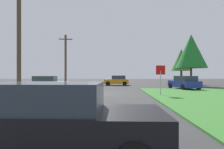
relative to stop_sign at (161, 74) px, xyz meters
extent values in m
plane|color=#393939|center=(-5.11, 1.51, -1.81)|extent=(120.00, 120.00, 0.00)
cube|color=yellow|center=(-5.11, -6.49, -1.81)|extent=(0.20, 14.00, 0.01)
cylinder|color=#9EA0A8|center=(0.00, 0.00, -0.76)|extent=(0.07, 0.07, 2.10)
cube|color=red|center=(0.00, 0.00, 0.36)|extent=(0.77, 0.05, 0.77)
cube|color=silver|center=(-11.47, 4.71, -1.17)|extent=(4.33, 1.87, 0.76)
cube|color=#2D3842|center=(-11.83, 4.70, -0.49)|extent=(2.40, 1.60, 0.60)
cylinder|color=black|center=(-10.05, 5.60, -1.47)|extent=(0.69, 0.24, 0.68)
cylinder|color=black|center=(-9.99, 3.91, -1.47)|extent=(0.69, 0.24, 0.68)
cylinder|color=black|center=(-12.95, 5.51, -1.47)|extent=(0.69, 0.24, 0.68)
cylinder|color=black|center=(-12.90, 3.82, -1.47)|extent=(0.69, 0.24, 0.68)
cube|color=navy|center=(4.37, 7.05, -1.17)|extent=(2.83, 4.74, 0.76)
cube|color=#2D3842|center=(4.44, 6.67, -0.49)|extent=(2.20, 2.74, 0.60)
cylinder|color=black|center=(3.11, 8.33, -1.47)|extent=(0.35, 0.71, 0.68)
cylinder|color=black|center=(5.03, 8.72, -1.47)|extent=(0.35, 0.71, 0.68)
cylinder|color=black|center=(3.71, 5.38, -1.47)|extent=(0.35, 0.71, 0.68)
cylinder|color=black|center=(5.62, 5.76, -1.47)|extent=(0.35, 0.71, 0.68)
cube|color=orange|center=(-3.88, 15.06, -1.17)|extent=(4.09, 2.12, 0.76)
cube|color=#2D3842|center=(-3.51, 15.04, -0.49)|extent=(2.28, 1.81, 0.60)
cylinder|color=black|center=(-5.29, 14.17, -1.47)|extent=(0.69, 0.25, 0.68)
cylinder|color=black|center=(-5.20, 16.07, -1.47)|extent=(0.69, 0.25, 0.68)
cylinder|color=black|center=(-2.57, 14.05, -1.47)|extent=(0.69, 0.25, 0.68)
cylinder|color=black|center=(-2.48, 15.94, -1.47)|extent=(0.69, 0.25, 0.68)
cube|color=black|center=(-4.92, -12.31, -1.17)|extent=(4.56, 1.87, 0.76)
cube|color=#2D3842|center=(-5.27, -12.31, -0.49)|extent=(2.51, 1.64, 0.60)
cylinder|color=black|center=(-3.38, -11.39, -1.47)|extent=(0.68, 0.22, 0.68)
cylinder|color=black|center=(-6.47, -11.40, -1.47)|extent=(0.68, 0.22, 0.68)
cylinder|color=#4E382C|center=(-10.23, -3.95, 2.64)|extent=(0.27, 0.27, 8.91)
cylinder|color=brown|center=(-10.73, 9.12, 1.76)|extent=(0.29, 0.29, 7.14)
cube|color=brown|center=(-10.73, 9.12, 4.76)|extent=(1.80, 0.37, 0.12)
cylinder|color=brown|center=(7.58, 13.13, -0.42)|extent=(0.30, 0.30, 2.78)
cone|color=#1D6E27|center=(7.58, 13.13, 3.56)|extent=(4.70, 4.70, 5.17)
cylinder|color=brown|center=(8.56, 20.63, -0.55)|extent=(0.38, 0.38, 2.53)
cone|color=#337127|center=(8.56, 20.63, 2.80)|extent=(3.79, 3.79, 4.17)
camera|label=1|loc=(-3.65, -16.39, -0.01)|focal=30.53mm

